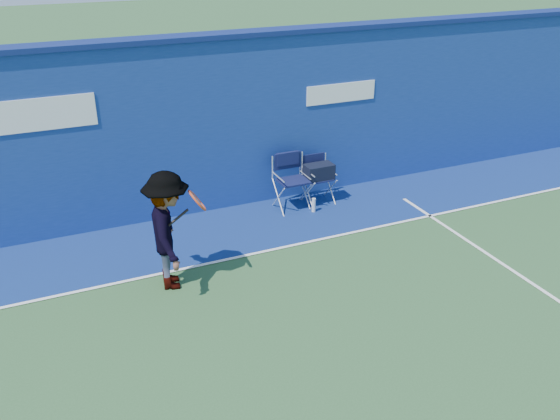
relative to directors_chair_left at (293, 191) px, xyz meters
name	(u,v)px	position (x,y,z in m)	size (l,w,h in m)	color
ground	(264,415)	(-2.42, -4.52, -0.33)	(80.00, 80.00, 0.00)	#2D542C
stadium_wall	(144,132)	(-2.42, 0.68, 1.22)	(24.00, 0.50, 3.08)	navy
out_of_bounds_strip	(168,243)	(-2.42, -0.42, -0.33)	(24.00, 1.80, 0.01)	navy
court_lines	(244,378)	(-2.42, -3.92, -0.32)	(24.00, 12.00, 0.01)	white
directors_chair_left	(293,191)	(0.00, 0.00, 0.00)	(0.59, 0.55, 1.00)	silver
directors_chair_right	(318,184)	(0.52, 0.03, 0.04)	(0.52, 0.47, 0.88)	silver
water_bottle	(314,205)	(0.27, -0.32, -0.20)	(0.07, 0.07, 0.27)	silver
tennis_player	(169,231)	(-2.65, -1.65, 0.53)	(0.94, 1.20, 1.73)	#EA4738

